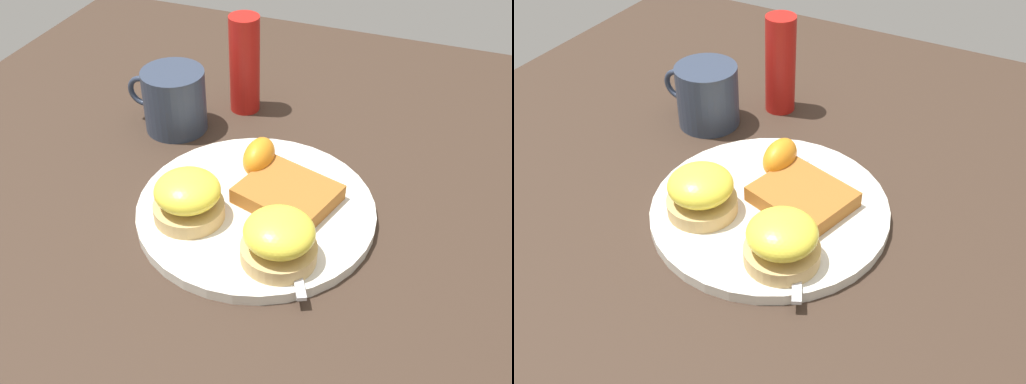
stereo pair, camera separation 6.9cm
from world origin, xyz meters
The scene contains 9 objects.
ground_plane centered at (0.00, 0.00, 0.00)m, with size 1.10×1.10×0.00m, color #38281E.
plate centered at (0.00, 0.00, 0.01)m, with size 0.28×0.28×0.01m, color silver.
sandwich_benedict_left centered at (0.06, 0.05, 0.04)m, with size 0.08×0.08×0.06m.
sandwich_benedict_right centered at (-0.05, 0.07, 0.04)m, with size 0.08×0.08×0.06m.
hashbrown_patty centered at (-0.03, -0.02, 0.02)m, with size 0.11×0.09×0.02m, color #A26025.
orange_wedge centered at (0.02, -0.06, 0.04)m, with size 0.06×0.04×0.04m, color orange.
fork centered at (-0.03, 0.00, 0.02)m, with size 0.12×0.23×0.00m.
cup centered at (0.18, -0.14, 0.04)m, with size 0.12×0.09×0.09m.
condiment_bottle centered at (0.10, -0.22, 0.07)m, with size 0.04×0.04×0.14m, color #B21914.
Camera 1 is at (-0.19, 0.50, 0.47)m, focal length 42.00 mm.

